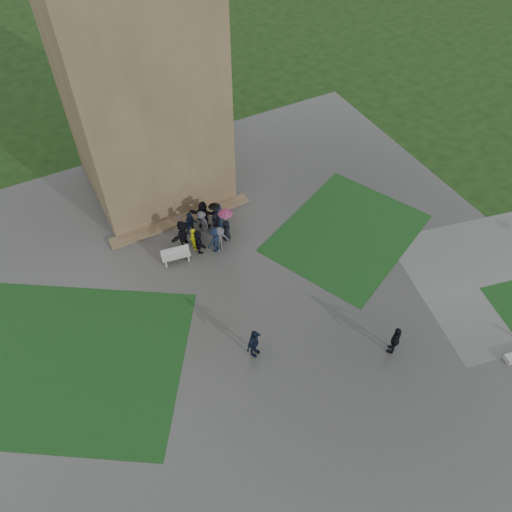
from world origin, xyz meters
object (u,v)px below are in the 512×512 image
tower (132,51)px  bench (176,255)px  pedestrian_near (395,340)px  pedestrian_mid (254,343)px

tower → bench: 11.29m
bench → pedestrian_near: (7.24, -10.50, 0.44)m
tower → pedestrian_near: tower is taller
tower → pedestrian_near: bearing=-72.0°
tower → bench: (-1.45, -7.29, -8.49)m
bench → pedestrian_mid: 7.59m
tower → pedestrian_near: 20.37m
tower → bench: bearing=-101.3°
pedestrian_mid → pedestrian_near: 6.83m
tower → pedestrian_mid: tower is taller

